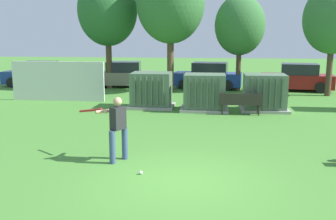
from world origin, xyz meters
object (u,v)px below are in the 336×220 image
park_bench (241,102)px  parked_car_leftmost (37,75)px  parked_car_rightmost (297,78)px  parked_car_left_of_center (122,75)px  transformer_mid_west (205,93)px  sports_ball (141,173)px  batter (117,125)px  transformer_mid_east (264,93)px  transformer_west (151,91)px  parked_car_right_of_center (208,76)px

park_bench → parked_car_leftmost: 14.85m
parked_car_leftmost → parked_car_rightmost: (16.43, -0.16, 0.00)m
parked_car_left_of_center → parked_car_rightmost: size_ratio=0.99×
transformer_mid_west → sports_ball: (-1.35, -8.40, -0.74)m
batter → parked_car_leftmost: batter is taller
transformer_mid_east → park_bench: 1.57m
transformer_west → batter: (0.30, -7.87, 0.19)m
parked_car_left_of_center → parked_car_right_of_center: 5.51m
transformer_west → transformer_mid_east: same height
sports_ball → parked_car_right_of_center: (1.41, 15.69, 0.71)m
park_bench → parked_car_leftmost: parked_car_leftmost is taller
batter → parked_car_leftmost: bearing=121.4°
transformer_mid_west → parked_car_rightmost: 8.76m
transformer_mid_east → parked_car_left_of_center: bearing=138.7°
park_bench → parked_car_rightmost: 8.67m
transformer_mid_west → parked_car_right_of_center: 7.29m
park_bench → batter: 7.57m
park_bench → sports_ball: park_bench is taller
batter → parked_car_left_of_center: bearing=102.5°
transformer_mid_east → parked_car_leftmost: 15.28m
batter → parked_car_rightmost: size_ratio=0.40×
transformer_west → parked_car_leftmost: 10.84m
batter → sports_ball: 1.57m
parked_car_left_of_center → parked_car_rightmost: bearing=-2.4°
transformer_mid_west → sports_ball: bearing=-99.1°
transformer_west → batter: bearing=-87.8°
transformer_mid_east → parked_car_left_of_center: size_ratio=0.48×
park_bench → transformer_mid_west: bearing=151.1°
batter → parked_car_right_of_center: size_ratio=0.40×
transformer_mid_west → parked_car_right_of_center: same height
transformer_mid_east → park_bench: bearing=-135.3°
sports_ball → parked_car_rightmost: (6.75, 15.31, 0.71)m
transformer_west → sports_ball: 8.93m
park_bench → batter: bearing=-119.3°
sports_ball → parked_car_left_of_center: 16.30m
batter → parked_car_right_of_center: batter is taller
parked_car_leftmost → parked_car_rightmost: same height
parked_car_rightmost → batter: bearing=-117.8°
transformer_mid_west → batter: size_ratio=1.21×
parked_car_right_of_center → transformer_mid_east: bearing=-69.9°
transformer_mid_west → parked_car_left_of_center: 9.16m
parked_car_leftmost → parked_car_left_of_center: (5.58, 0.29, 0.00)m
park_bench → parked_car_rightmost: size_ratio=0.41×
transformer_west → parked_car_left_of_center: (-2.99, 6.93, -0.04)m
parked_car_rightmost → parked_car_left_of_center: bearing=177.6°
parked_car_leftmost → parked_car_right_of_center: same height
parked_car_leftmost → parked_car_left_of_center: size_ratio=0.98×
parked_car_leftmost → parked_car_right_of_center: (11.09, 0.22, 0.00)m
parked_car_leftmost → parked_car_right_of_center: size_ratio=0.97×
transformer_mid_east → batter: size_ratio=1.21×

